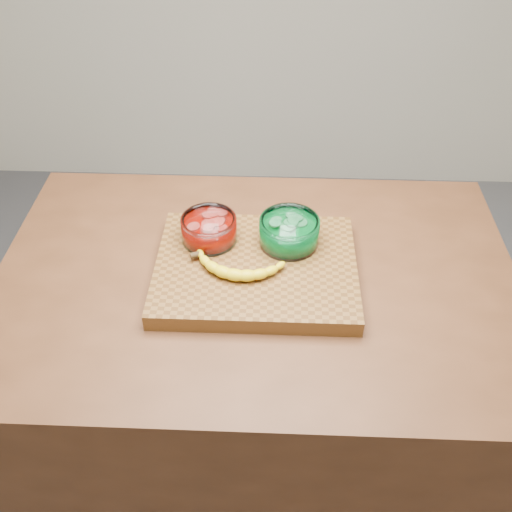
{
  "coord_description": "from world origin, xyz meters",
  "views": [
    {
      "loc": [
        0.04,
        -0.94,
        1.8
      ],
      "look_at": [
        0.0,
        0.0,
        0.96
      ],
      "focal_mm": 40.0,
      "sensor_mm": 36.0,
      "label": 1
    }
  ],
  "objects": [
    {
      "name": "counter",
      "position": [
        0.0,
        0.0,
        0.45
      ],
      "size": [
        1.2,
        0.8,
        0.9
      ],
      "primitive_type": "cube",
      "color": "#522E18",
      "rests_on": "ground"
    },
    {
      "name": "bowl_green",
      "position": [
        0.07,
        0.07,
        0.97
      ],
      "size": [
        0.14,
        0.14,
        0.06
      ],
      "color": "white",
      "rests_on": "cutting_board"
    },
    {
      "name": "ground",
      "position": [
        0.0,
        0.0,
        0.0
      ],
      "size": [
        3.5,
        3.5,
        0.0
      ],
      "primitive_type": "plane",
      "color": "#57575B",
      "rests_on": "ground"
    },
    {
      "name": "banana",
      "position": [
        -0.04,
        -0.03,
        0.96
      ],
      "size": [
        0.23,
        0.12,
        0.03
      ],
      "primitive_type": null,
      "color": "yellow",
      "rests_on": "cutting_board"
    },
    {
      "name": "cutting_board",
      "position": [
        0.0,
        0.0,
        0.92
      ],
      "size": [
        0.45,
        0.35,
        0.04
      ],
      "primitive_type": "cube",
      "color": "brown",
      "rests_on": "counter"
    },
    {
      "name": "bowl_red",
      "position": [
        -0.11,
        0.08,
        0.97
      ],
      "size": [
        0.13,
        0.13,
        0.06
      ],
      "color": "white",
      "rests_on": "cutting_board"
    }
  ]
}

